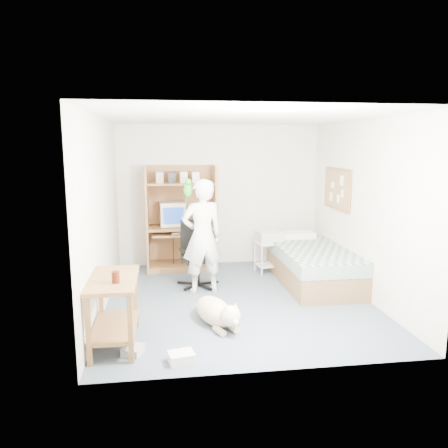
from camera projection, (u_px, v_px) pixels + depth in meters
name	position (u px, v px, depth m)	size (l,w,h in m)	color
floor	(237.00, 299.00, 6.14)	(4.00, 4.00, 0.00)	#485562
wall_back	(219.00, 195.00, 7.87)	(3.60, 0.02, 2.50)	beige
wall_right	(363.00, 209.00, 6.16)	(0.02, 4.00, 2.50)	beige
wall_left	(102.00, 215.00, 5.67)	(0.02, 4.00, 2.50)	beige
ceiling	(238.00, 117.00, 5.70)	(3.60, 4.00, 0.02)	white
computer_hutch	(181.00, 222.00, 7.59)	(1.20, 0.63, 1.80)	brown
bed	(312.00, 265.00, 6.86)	(1.02, 2.02, 0.66)	brown
side_desk	(114.00, 301.00, 4.67)	(0.50, 1.00, 0.75)	brown
corkboard	(337.00, 189.00, 7.00)	(0.04, 0.94, 0.66)	#936442
office_chair	(197.00, 263.00, 6.70)	(0.57, 0.57, 1.00)	black
person	(202.00, 236.00, 6.33)	(0.61, 0.40, 1.67)	white
parrot	(188.00, 189.00, 6.19)	(0.12, 0.21, 0.34)	#12811A
dog	(216.00, 312.00, 5.22)	(0.57, 1.00, 0.39)	#CCAD88
printer_cart	(269.00, 252.00, 7.39)	(0.50, 0.43, 0.54)	silver
printer	(269.00, 236.00, 7.35)	(0.42, 0.32, 0.18)	#AEAEA9
crt_monitor	(173.00, 214.00, 7.55)	(0.45, 0.48, 0.41)	beige
keyboard	(184.00, 232.00, 7.47)	(0.45, 0.16, 0.03)	beige
pencil_cup	(203.00, 223.00, 7.56)	(0.08, 0.08, 0.12)	gold
drink_glass	(116.00, 277.00, 4.45)	(0.08, 0.08, 0.12)	#3C1409
floor_box_a	(181.00, 357.00, 4.35)	(0.25, 0.20, 0.10)	white
floor_box_b	(133.00, 350.00, 4.52)	(0.18, 0.22, 0.08)	#A4A4A0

